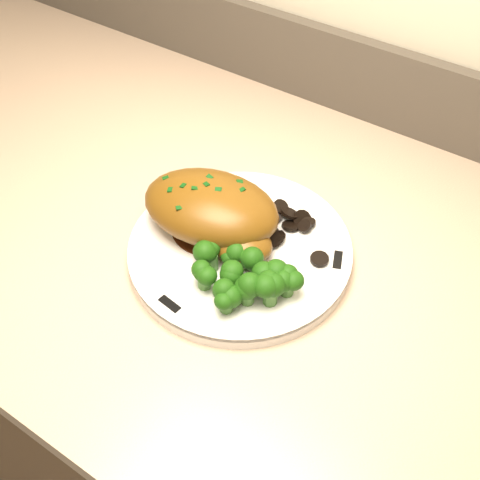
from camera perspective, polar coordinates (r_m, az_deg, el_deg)
The scene contains 9 objects.
counter at distance 1.05m, azimuth 4.89°, elevation -17.66°, with size 1.90×0.64×0.94m.
plate at distance 0.71m, azimuth 0.00°, elevation -1.03°, with size 0.26×0.26×0.02m, color white.
rim_accent_0 at distance 0.70m, azimuth 9.24°, elevation -1.89°, with size 0.03×0.01×0.00m, color black.
rim_accent_1 at distance 0.78m, azimuth -2.67°, elevation 5.37°, with size 0.03×0.01×0.00m, color black.
rim_accent_2 at distance 0.66m, azimuth -6.69°, elevation -6.06°, with size 0.03×0.01×0.00m, color black.
gravy_pool at distance 0.73m, azimuth -2.68°, elevation 1.28°, with size 0.10×0.10×0.00m, color #351609.
chicken_breast at distance 0.70m, azimuth -2.46°, elevation 2.72°, with size 0.19×0.14×0.06m.
mushroom_pile at distance 0.71m, azimuth 4.84°, elevation 0.40°, with size 0.10×0.07×0.03m.
broccoli_florets at distance 0.65m, azimuth 0.27°, elevation -3.37°, with size 0.11×0.09×0.04m.
Camera 1 is at (-0.10, 1.25, 1.36)m, focal length 45.00 mm.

